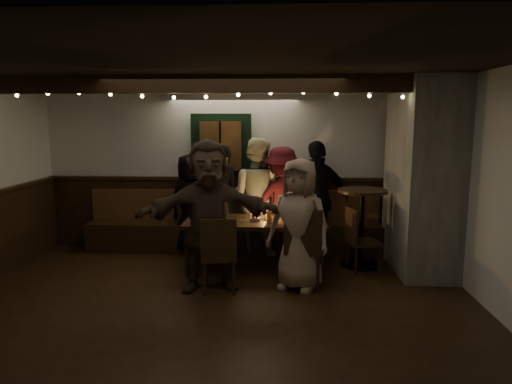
# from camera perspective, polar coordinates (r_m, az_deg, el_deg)

# --- Properties ---
(room) EXTENTS (6.02, 5.01, 2.62)m
(room) POSITION_cam_1_polar(r_m,az_deg,el_deg) (6.24, 6.14, -0.09)
(room) COLOR black
(room) RESTS_ON ground
(dining_table) EXTENTS (1.93, 0.83, 0.84)m
(dining_table) POSITION_cam_1_polar(r_m,az_deg,el_deg) (6.30, -0.11, -4.06)
(dining_table) COLOR black
(dining_table) RESTS_ON ground
(chair_near_left) EXTENTS (0.46, 0.46, 0.93)m
(chair_near_left) POSITION_cam_1_polar(r_m,az_deg,el_deg) (5.46, -4.65, -7.36)
(chair_near_left) COLOR black
(chair_near_left) RESTS_ON ground
(chair_near_right) EXTENTS (0.53, 0.53, 1.02)m
(chair_near_right) POSITION_cam_1_polar(r_m,az_deg,el_deg) (5.61, 6.02, -6.39)
(chair_near_right) COLOR black
(chair_near_right) RESTS_ON ground
(chair_end) EXTENTS (0.47, 0.47, 0.88)m
(chair_end) POSITION_cam_1_polar(r_m,az_deg,el_deg) (6.35, 12.61, -5.43)
(chair_end) COLOR black
(chair_end) RESTS_ON ground
(high_top) EXTENTS (0.69, 0.69, 1.10)m
(high_top) POSITION_cam_1_polar(r_m,az_deg,el_deg) (6.59, 13.06, -3.14)
(high_top) COLOR black
(high_top) RESTS_ON ground
(person_a) EXTENTS (0.88, 0.71, 1.55)m
(person_a) POSITION_cam_1_polar(r_m,az_deg,el_deg) (7.10, -8.08, -1.47)
(person_a) COLOR black
(person_a) RESTS_ON ground
(person_b) EXTENTS (0.72, 0.60, 1.69)m
(person_b) POSITION_cam_1_polar(r_m,az_deg,el_deg) (6.94, -4.53, -1.03)
(person_b) COLOR black
(person_b) RESTS_ON ground
(person_c) EXTENTS (1.05, 0.93, 1.79)m
(person_c) POSITION_cam_1_polar(r_m,az_deg,el_deg) (7.01, 0.03, -0.50)
(person_c) COLOR beige
(person_c) RESTS_ON ground
(person_d) EXTENTS (1.21, 0.93, 1.66)m
(person_d) POSITION_cam_1_polar(r_m,az_deg,el_deg) (6.93, 3.26, -1.19)
(person_d) COLOR #400D14
(person_d) RESTS_ON ground
(person_e) EXTENTS (1.11, 0.79, 1.75)m
(person_e) POSITION_cam_1_polar(r_m,az_deg,el_deg) (6.90, 7.67, -0.90)
(person_e) COLOR black
(person_e) RESTS_ON ground
(person_f) EXTENTS (1.78, 0.87, 1.84)m
(person_f) POSITION_cam_1_polar(r_m,az_deg,el_deg) (5.54, -5.94, -2.88)
(person_f) COLOR #433326
(person_f) RESTS_ON ground
(person_g) EXTENTS (0.93, 0.79, 1.61)m
(person_g) POSITION_cam_1_polar(r_m,az_deg,el_deg) (5.56, 5.40, -4.06)
(person_g) COLOR tan
(person_g) RESTS_ON ground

